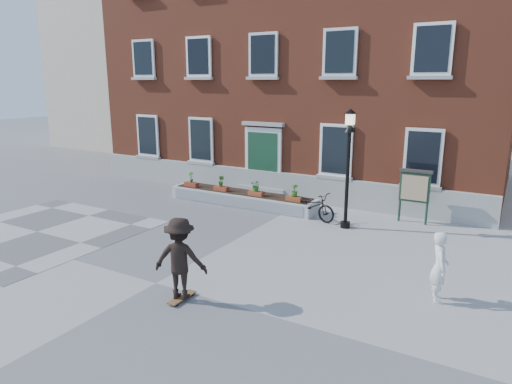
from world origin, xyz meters
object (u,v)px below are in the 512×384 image
Objects in this scene: lamp_post at (349,152)px; skateboarder at (180,258)px; notice_board at (415,187)px; bystander at (439,267)px; bicycle at (312,206)px.

skateboarder is (-1.43, -6.83, -1.55)m from lamp_post.
notice_board is 0.97× the size of skateboarder.
bystander is 0.86× the size of notice_board.
notice_board is at bearing -54.16° from bicycle.
skateboarder reaches higher than bicycle.
bystander is at bearing -118.72° from bicycle.
notice_board reaches higher than bicycle.
lamp_post is 2.78m from notice_board.
lamp_post is (-3.52, 3.99, 1.74)m from bystander.
skateboarder is (-4.95, -2.84, 0.19)m from bystander.
bicycle is 6.50m from bystander.
bicycle is at bearing -156.77° from notice_board.
lamp_post reaches higher than bicycle.
bystander is at bearing 29.88° from skateboarder.
skateboarder reaches higher than bystander.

